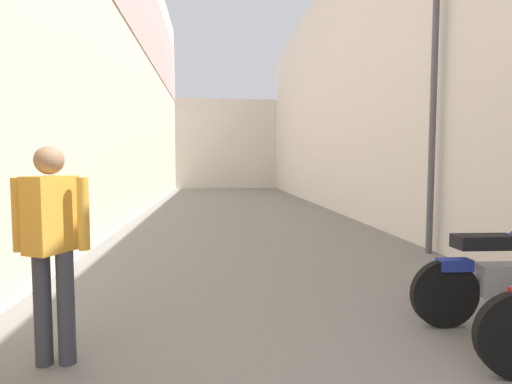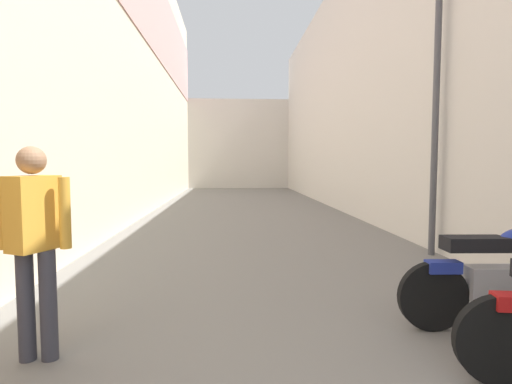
# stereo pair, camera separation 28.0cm
# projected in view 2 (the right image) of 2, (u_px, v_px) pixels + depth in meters

# --- Properties ---
(ground_plane) EXTENTS (39.85, 39.85, 0.00)m
(ground_plane) POSITION_uv_depth(u_px,v_px,m) (252.00, 227.00, 9.18)
(ground_plane) COLOR slate
(building_left) EXTENTS (0.45, 23.85, 8.60)m
(building_left) POSITION_uv_depth(u_px,v_px,m) (133.00, 51.00, 10.63)
(building_left) COLOR beige
(building_left) RESTS_ON ground
(building_right) EXTENTS (0.45, 23.85, 7.16)m
(building_right) POSITION_uv_depth(u_px,v_px,m) (359.00, 84.00, 11.10)
(building_right) COLOR beige
(building_right) RESTS_ON ground
(building_far_end) EXTENTS (8.63, 2.00, 5.00)m
(building_far_end) POSITION_uv_depth(u_px,v_px,m) (238.00, 145.00, 23.85)
(building_far_end) COLOR beige
(building_far_end) RESTS_ON ground
(motorcycle_fourth) EXTENTS (1.85, 0.58, 1.04)m
(motorcycle_fourth) POSITION_uv_depth(u_px,v_px,m) (507.00, 273.00, 3.51)
(motorcycle_fourth) COLOR black
(motorcycle_fourth) RESTS_ON ground
(pedestrian_mid_alley) EXTENTS (0.52, 0.39, 1.57)m
(pedestrian_mid_alley) POSITION_uv_depth(u_px,v_px,m) (34.00, 237.00, 2.95)
(pedestrian_mid_alley) COLOR #383842
(pedestrian_mid_alley) RESTS_ON ground
(street_lamp) EXTENTS (0.79, 0.18, 4.53)m
(street_lamp) POSITION_uv_depth(u_px,v_px,m) (431.00, 84.00, 6.23)
(street_lamp) COLOR #47474C
(street_lamp) RESTS_ON ground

